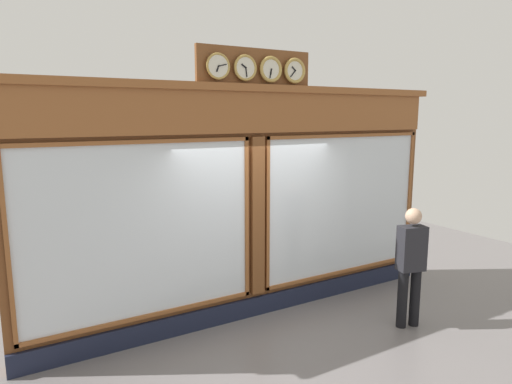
{
  "coord_description": "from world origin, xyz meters",
  "views": [
    {
      "loc": [
        3.23,
        5.45,
        2.93
      ],
      "look_at": [
        0.0,
        0.0,
        1.85
      ],
      "focal_mm": 31.73,
      "sensor_mm": 36.0,
      "label": 1
    }
  ],
  "objects": [
    {
      "name": "pedestrian",
      "position": [
        -1.64,
        1.41,
        0.93
      ],
      "size": [
        0.41,
        0.31,
        1.69
      ],
      "color": "black",
      "rests_on": "ground_plane"
    },
    {
      "name": "shop_facade",
      "position": [
        -0.0,
        -0.13,
        1.69
      ],
      "size": [
        6.67,
        0.42,
        3.82
      ],
      "color": "brown",
      "rests_on": "ground_plane"
    }
  ]
}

